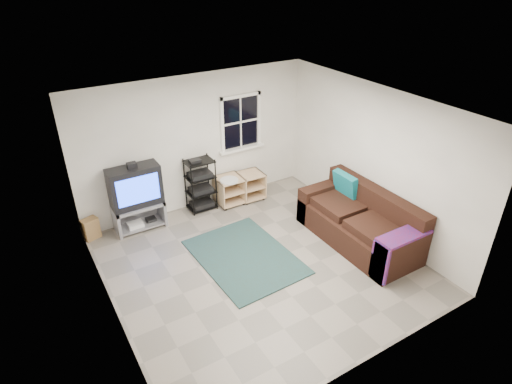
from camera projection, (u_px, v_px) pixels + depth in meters
room at (241, 126)px, 8.37m from camera, size 4.60×4.62×4.60m
tv_unit at (136, 193)px, 7.55m from camera, size 0.89×0.45×1.31m
av_rack at (201, 188)px, 8.27m from camera, size 0.53×0.39×1.07m
side_table_left at (250, 184)px, 8.73m from camera, size 0.49×0.49×0.56m
side_table_right at (229, 188)px, 8.53m from camera, size 0.52×0.54×0.59m
sofa at (360, 223)px, 7.36m from camera, size 0.99×2.23×1.02m
shag_rug at (245, 257)px, 7.11m from camera, size 1.49×2.00×0.02m
paper_bag at (91, 229)px, 7.50m from camera, size 0.32×0.25×0.39m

